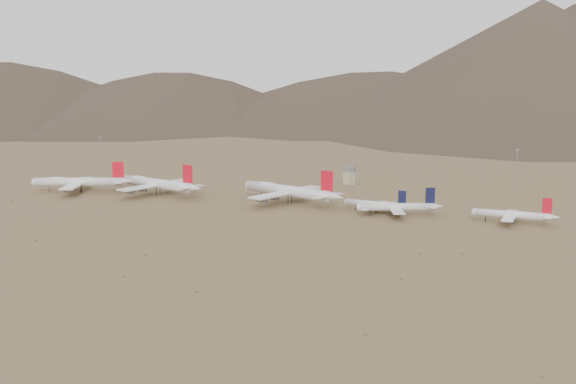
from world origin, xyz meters
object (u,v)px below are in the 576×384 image
(widebody_centre, at_px, (157,184))
(widebody_west, at_px, (79,182))
(widebody_east, at_px, (289,191))
(control_tower, at_px, (350,176))
(narrowbody_a, at_px, (377,205))
(narrowbody_b, at_px, (398,207))

(widebody_centre, bearing_deg, widebody_west, -153.94)
(widebody_centre, relative_size, widebody_east, 0.98)
(widebody_west, distance_m, widebody_east, 136.72)
(control_tower, bearing_deg, widebody_east, -99.62)
(widebody_west, bearing_deg, widebody_east, -16.96)
(widebody_east, height_order, narrowbody_a, widebody_east)
(narrowbody_a, distance_m, narrowbody_b, 13.66)
(widebody_west, relative_size, widebody_centre, 0.91)
(control_tower, bearing_deg, narrowbody_b, -61.43)
(narrowbody_a, relative_size, narrowbody_b, 0.91)
(narrowbody_a, xyz_separation_m, control_tower, (-39.77, 91.49, 0.99))
(widebody_west, height_order, widebody_east, widebody_east)
(narrowbody_a, height_order, narrowbody_b, narrowbody_b)
(narrowbody_b, bearing_deg, control_tower, 98.18)
(widebody_east, xyz_separation_m, narrowbody_a, (53.76, -8.89, -3.08))
(widebody_west, distance_m, narrowbody_a, 190.20)
(widebody_west, bearing_deg, narrowbody_b, -22.10)
(widebody_west, relative_size, narrowbody_a, 1.54)
(narrowbody_b, bearing_deg, widebody_east, 147.88)
(widebody_west, height_order, narrowbody_b, widebody_west)
(narrowbody_a, bearing_deg, widebody_east, -177.53)
(widebody_west, height_order, control_tower, widebody_west)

